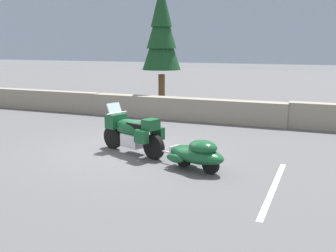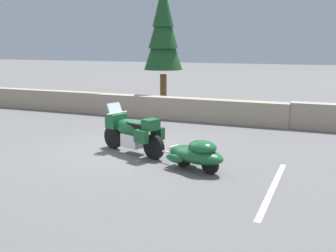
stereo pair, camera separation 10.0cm
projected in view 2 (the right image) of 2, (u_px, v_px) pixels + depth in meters
ground_plane at (123, 150)px, 11.42m from camera, size 80.00×80.00×0.00m
stone_guard_wall at (193, 109)px, 15.92m from camera, size 24.00×0.59×0.93m
distant_ridgeline at (315, 23)px, 96.05m from camera, size 240.00×80.00×16.00m
touring_motorcycle at (132, 131)px, 11.00m from camera, size 2.21×1.22×1.33m
car_shaped_trailer at (197, 154)px, 9.52m from camera, size 2.19×1.18×0.76m
pine_tree_tall at (163, 31)px, 17.82m from camera, size 1.73×1.73×5.65m
parking_stripe_marker at (273, 188)px, 8.41m from camera, size 0.12×3.60×0.01m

